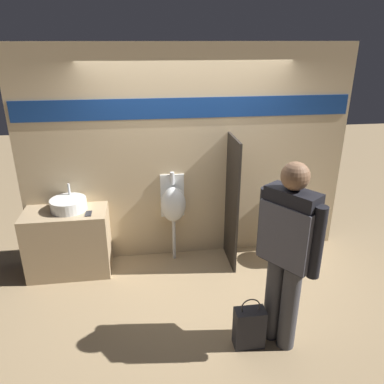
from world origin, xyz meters
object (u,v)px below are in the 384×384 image
Objects in this scene: urinal_near_counter at (173,204)px; shopping_bag at (249,327)px; person_in_vest at (288,246)px; cell_phone at (89,214)px; sink_basin at (68,204)px; toilet at (284,237)px.

urinal_near_counter is 2.22× the size of shopping_bag.
urinal_near_counter is 1.85m from person_in_vest.
person_in_vest is (0.86, -1.62, 0.27)m from urinal_near_counter.
cell_phone is 0.26× the size of shopping_bag.
sink_basin reaches higher than cell_phone.
urinal_near_counter is at bearing -7.02° from person_in_vest.
person_in_vest is at bearing -112.02° from toilet.
person_in_vest is at bearing -62.10° from urinal_near_counter.
toilet is 1.72m from person_in_vest.
shopping_bag is at bearing 59.41° from person_in_vest.
person_in_vest reaches higher than shopping_bag.
person_in_vest is 0.90m from shopping_bag.
sink_basin is 3.03× the size of cell_phone.
cell_phone is 0.15× the size of toilet.
urinal_near_counter is (1.26, 0.08, -0.11)m from sink_basin.
sink_basin is 2.62m from person_in_vest.
urinal_near_counter reaches higher than toilet.
urinal_near_counter is 1.83m from shopping_bag.
sink_basin is 2.49m from shopping_bag.
shopping_bag is (-0.30, -0.02, -0.85)m from person_in_vest.
person_in_vest reaches higher than toilet.
sink_basin is at bearing -176.33° from urinal_near_counter.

